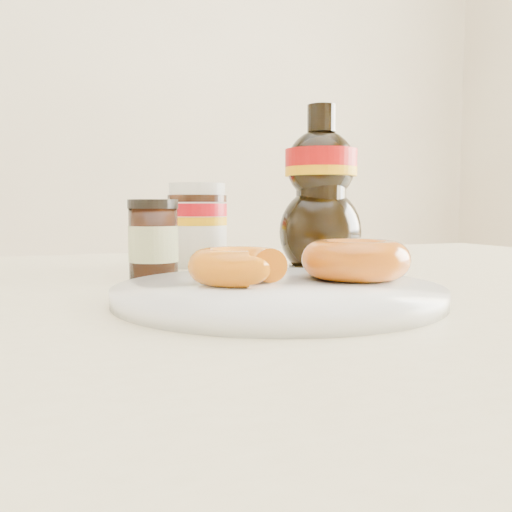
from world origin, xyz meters
name	(u,v)px	position (x,y,z in m)	size (l,w,h in m)	color
dining_table	(233,364)	(0.00, 0.10, 0.67)	(1.40, 0.90, 0.75)	beige
plate	(278,293)	(0.00, -0.01, 0.76)	(0.28, 0.28, 0.01)	white
donut_bitten	(238,266)	(-0.03, 0.01, 0.78)	(0.09, 0.09, 0.03)	#C9690B
donut_whole	(356,259)	(0.09, 0.00, 0.78)	(0.10, 0.10, 0.04)	#AB5B0B
nutella_jar	(197,222)	(0.02, 0.29, 0.81)	(0.08, 0.08, 0.11)	white
syrup_bottle	(321,189)	(0.14, 0.18, 0.85)	(0.11, 0.09, 0.21)	black
dark_jar	(153,241)	(-0.07, 0.18, 0.79)	(0.06, 0.06, 0.09)	black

